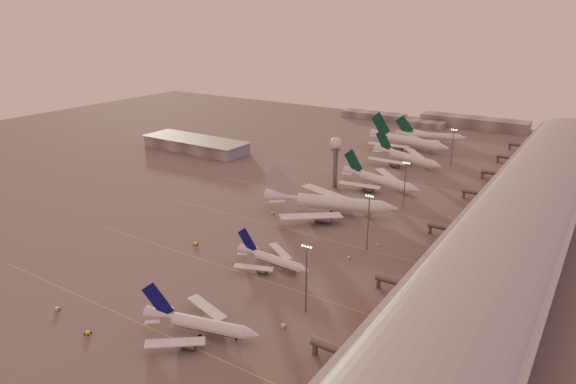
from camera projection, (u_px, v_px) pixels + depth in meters
The scene contains 26 objects.
ground at pixel (180, 268), 201.78m from camera, with size 700.00×700.00×0.00m, color #514F4F.
taxiway_markings at pixel (317, 236), 230.73m from camera, with size 180.00×185.25×0.02m.
terminal at pixel (528, 211), 230.12m from camera, with size 57.00×362.00×23.04m.
hangar at pixel (196, 144), 372.84m from camera, with size 82.00×27.00×8.50m.
radar_tower at pixel (336, 152), 287.34m from camera, with size 6.40×6.40×31.10m.
mast_a at pixel (306, 275), 167.47m from camera, with size 3.60×0.56×25.00m.
mast_b at pixel (368, 220), 212.57m from camera, with size 3.60×0.56×25.00m.
mast_c at pixel (405, 183), 258.70m from camera, with size 3.60×0.56×25.00m.
mast_d at pixel (453, 146), 331.01m from camera, with size 3.60×0.56×25.00m.
distant_horizon at pixel (441, 121), 456.67m from camera, with size 165.00×37.50×9.00m.
narrowbody_near at pixel (201, 326), 158.68m from camera, with size 39.05×30.78×15.54m.
narrowbody_mid at pixel (273, 261), 201.27m from camera, with size 34.33×27.39×13.41m.
widebody_white at pixel (330, 206), 254.82m from camera, with size 65.85×51.98×23.90m.
greentail_a at pixel (380, 182), 292.57m from camera, with size 51.79×41.38×19.09m.
greentail_b at pixel (407, 159), 337.51m from camera, with size 53.30×42.30×20.20m.
greentail_c at pixel (408, 143), 376.94m from camera, with size 65.33×52.26×23.99m.
greentail_d at pixel (431, 138), 396.47m from camera, with size 53.07×42.24×19.84m.
gsv_truck_a at pixel (58, 307), 172.11m from camera, with size 6.60×4.12×2.51m.
gsv_tug_near at pixel (88, 333), 159.55m from camera, with size 2.93×4.13×1.08m.
gsv_catering_a at pixel (284, 322), 162.36m from camera, with size 5.94×3.19×4.69m.
gsv_tug_mid at pixel (196, 244), 220.87m from camera, with size 4.06×4.59×1.12m.
gsv_truck_b at pixel (350, 257), 208.37m from camera, with size 4.98×1.94×2.01m.
gsv_truck_c at pixel (273, 212), 255.44m from camera, with size 4.58×5.00×2.02m.
gsv_catering_b at pixel (378, 242), 219.62m from camera, with size 5.00×2.72×3.93m.
gsv_tug_far at pixel (341, 202), 270.91m from camera, with size 2.31×3.47×0.94m.
gsv_truck_d at pixel (305, 182), 299.37m from camera, with size 3.66×5.96×2.27m.
Camera 1 is at (134.08, -128.33, 94.76)m, focal length 32.00 mm.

